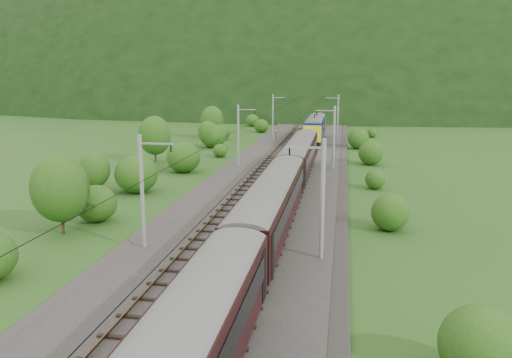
# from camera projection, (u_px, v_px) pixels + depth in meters

# --- Properties ---
(ground) EXTENTS (600.00, 600.00, 0.00)m
(ground) POSITION_uv_depth(u_px,v_px,m) (230.00, 256.00, 34.32)
(ground) COLOR #29581B
(ground) RESTS_ON ground
(railbed) EXTENTS (14.00, 220.00, 0.30)m
(railbed) POSITION_uv_depth(u_px,v_px,m) (256.00, 214.00, 43.92)
(railbed) COLOR #38332D
(railbed) RESTS_ON ground
(track_left) EXTENTS (2.40, 220.00, 0.27)m
(track_left) POSITION_uv_depth(u_px,v_px,m) (229.00, 211.00, 44.28)
(track_left) COLOR brown
(track_left) RESTS_ON railbed
(track_right) EXTENTS (2.40, 220.00, 0.27)m
(track_right) POSITION_uv_depth(u_px,v_px,m) (283.00, 213.00, 43.46)
(track_right) COLOR brown
(track_right) RESTS_ON railbed
(catenary_left) EXTENTS (2.54, 192.28, 8.00)m
(catenary_left) POSITION_uv_depth(u_px,v_px,m) (239.00, 134.00, 65.23)
(catenary_left) COLOR gray
(catenary_left) RESTS_ON railbed
(catenary_right) EXTENTS (2.54, 192.28, 8.00)m
(catenary_right) POSITION_uv_depth(u_px,v_px,m) (333.00, 136.00, 63.15)
(catenary_right) COLOR gray
(catenary_right) RESTS_ON railbed
(overhead_wires) EXTENTS (4.83, 198.00, 0.03)m
(overhead_wires) POSITION_uv_depth(u_px,v_px,m) (256.00, 136.00, 42.46)
(overhead_wires) COLOR black
(overhead_wires) RESTS_ON ground
(mountain_main) EXTENTS (504.00, 360.00, 244.00)m
(mountain_main) POSITION_uv_depth(u_px,v_px,m) (332.00, 95.00, 284.68)
(mountain_main) COLOR black
(mountain_main) RESTS_ON ground
(mountain_ridge) EXTENTS (336.00, 280.00, 132.00)m
(mountain_ridge) POSITION_uv_depth(u_px,v_px,m) (158.00, 91.00, 343.60)
(mountain_ridge) COLOR black
(mountain_ridge) RESTS_ON ground
(train) EXTENTS (2.97, 141.31, 5.16)m
(train) POSITION_uv_depth(u_px,v_px,m) (240.00, 250.00, 25.39)
(train) COLOR black
(train) RESTS_ON ground
(hazard_post_near) EXTENTS (0.16, 0.16, 1.47)m
(hazard_post_near) POSITION_uv_depth(u_px,v_px,m) (299.00, 140.00, 85.38)
(hazard_post_near) COLOR red
(hazard_post_near) RESTS_ON railbed
(hazard_post_far) EXTENTS (0.14, 0.14, 1.35)m
(hazard_post_far) POSITION_uv_depth(u_px,v_px,m) (287.00, 159.00, 66.96)
(hazard_post_far) COLOR red
(hazard_post_far) RESTS_ON railbed
(signal) EXTENTS (0.21, 0.21, 1.92)m
(signal) POSITION_uv_depth(u_px,v_px,m) (276.00, 134.00, 89.98)
(signal) COLOR black
(signal) RESTS_ON railbed
(vegetation_left) EXTENTS (12.66, 144.07, 6.51)m
(vegetation_left) POSITION_uv_depth(u_px,v_px,m) (155.00, 157.00, 59.82)
(vegetation_left) COLOR #284F15
(vegetation_left) RESTS_ON ground
(vegetation_right) EXTENTS (6.91, 107.11, 3.10)m
(vegetation_right) POSITION_uv_depth(u_px,v_px,m) (391.00, 201.00, 43.57)
(vegetation_right) COLOR #284F15
(vegetation_right) RESTS_ON ground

